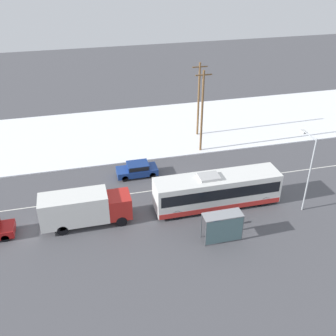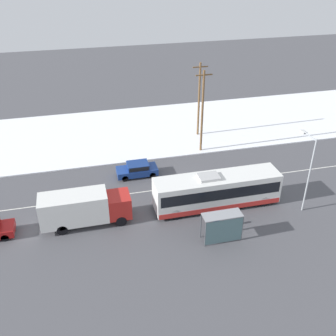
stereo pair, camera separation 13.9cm
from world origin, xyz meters
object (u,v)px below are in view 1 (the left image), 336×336
(sedan_car, at_px, (137,169))
(utility_pole_roadside, at_px, (202,111))
(city_bus, at_px, (217,190))
(pedestrian_at_stop, at_px, (217,219))
(box_truck, at_px, (84,208))
(streetlamp, at_px, (308,164))
(utility_pole_snowlot, at_px, (199,99))
(bus_shelter, at_px, (224,224))

(sedan_car, xyz_separation_m, utility_pole_roadside, (7.89, 3.64, 4.06))
(city_bus, height_order, pedestrian_at_stop, city_bus)
(city_bus, distance_m, sedan_car, 9.08)
(box_truck, xyz_separation_m, utility_pole_roadside, (13.53, 10.30, 3.19))
(streetlamp, height_order, utility_pole_snowlot, utility_pole_snowlot)
(utility_pole_snowlot, bearing_deg, utility_pole_roadside, -102.91)
(streetlamp, bearing_deg, sedan_car, 145.90)
(bus_shelter, relative_size, utility_pole_snowlot, 0.35)
(box_truck, relative_size, utility_pole_snowlot, 0.83)
(city_bus, relative_size, streetlamp, 1.61)
(city_bus, xyz_separation_m, utility_pole_roadside, (1.93, 10.44, 3.25))
(bus_shelter, bearing_deg, sedan_car, 112.39)
(box_truck, distance_m, streetlamp, 19.11)
(pedestrian_at_stop, xyz_separation_m, utility_pole_roadside, (3.03, 13.56, 3.85))
(city_bus, xyz_separation_m, bus_shelter, (-1.21, -4.73, 0.10))
(pedestrian_at_stop, xyz_separation_m, utility_pole_snowlot, (3.96, 17.65, 3.68))
(sedan_car, distance_m, bus_shelter, 12.51)
(box_truck, height_order, sedan_car, box_truck)
(bus_shelter, bearing_deg, streetlamp, 17.47)
(box_truck, height_order, bus_shelter, box_truck)
(pedestrian_at_stop, bearing_deg, streetlamp, 7.08)
(box_truck, bearing_deg, pedestrian_at_stop, -17.22)
(city_bus, bearing_deg, streetlamp, -16.26)
(utility_pole_roadside, bearing_deg, bus_shelter, -101.70)
(sedan_car, height_order, streetlamp, streetlamp)
(box_truck, distance_m, utility_pole_roadside, 17.31)
(bus_shelter, bearing_deg, pedestrian_at_stop, 85.95)
(sedan_car, relative_size, streetlamp, 0.59)
(streetlamp, bearing_deg, box_truck, 173.23)
(sedan_car, height_order, utility_pole_snowlot, utility_pole_snowlot)
(bus_shelter, relative_size, utility_pole_roadside, 0.34)
(city_bus, distance_m, streetlamp, 8.00)
(utility_pole_roadside, bearing_deg, sedan_car, -155.26)
(utility_pole_roadside, relative_size, utility_pole_snowlot, 1.04)
(city_bus, distance_m, utility_pole_snowlot, 15.13)
(box_truck, distance_m, sedan_car, 8.77)
(box_truck, relative_size, pedestrian_at_stop, 4.65)
(box_truck, bearing_deg, sedan_car, 49.78)
(pedestrian_at_stop, xyz_separation_m, streetlamp, (8.27, 1.03, 3.43))
(box_truck, distance_m, pedestrian_at_stop, 11.02)
(pedestrian_at_stop, distance_m, utility_pole_roadside, 14.42)
(streetlamp, bearing_deg, pedestrian_at_stop, -172.92)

